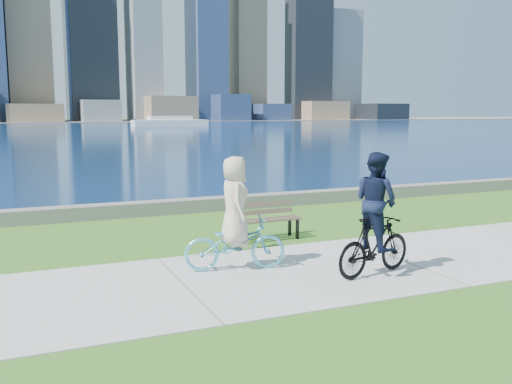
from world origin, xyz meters
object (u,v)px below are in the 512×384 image
at_px(park_bench, 264,217).
at_px(cyclist_man, 375,224).
at_px(cyclist_woman, 235,228).
at_px(bollard_lamp, 238,220).

relative_size(park_bench, cyclist_man, 0.75).
distance_m(park_bench, cyclist_man, 3.20).
height_order(park_bench, cyclist_man, cyclist_man).
bearing_deg(cyclist_woman, park_bench, -23.90).
bearing_deg(bollard_lamp, cyclist_woman, -113.83).
distance_m(park_bench, bollard_lamp, 1.14).
bearing_deg(park_bench, cyclist_man, -81.85).
relative_size(park_bench, bollard_lamp, 1.41).
height_order(park_bench, bollard_lamp, bollard_lamp).
distance_m(bollard_lamp, cyclist_woman, 1.34).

